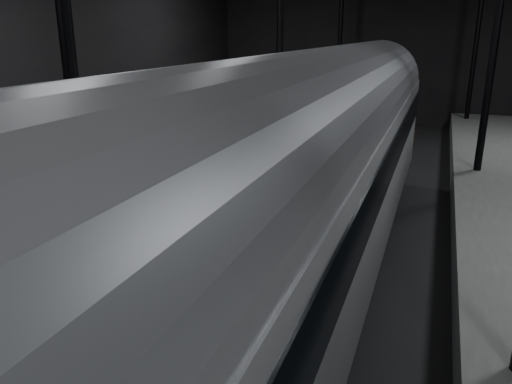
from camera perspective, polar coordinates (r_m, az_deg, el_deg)
The scene contains 6 objects.
ground at distance 12.83m, azimuth 7.83°, elevation -9.18°, with size 44.00×44.00×0.00m, color black.
platform_left at distance 15.80m, azimuth -19.68°, elevation -2.82°, with size 9.00×43.80×1.00m, color #585855.
tactile_strip at distance 13.39m, azimuth -5.68°, elevation -3.20°, with size 0.50×43.80×0.01m, color olive.
track at distance 12.80m, azimuth 7.85°, elevation -8.91°, with size 2.40×43.00×0.24m.
train at distance 10.65m, azimuth 7.09°, elevation 2.48°, with size 3.01×20.10×5.37m.
woman at distance 14.86m, azimuth -4.75°, elevation 2.67°, with size 0.67×0.44×1.84m, color #9D8C60.
Camera 1 is at (2.28, -11.22, 5.80)m, focal length 35.00 mm.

